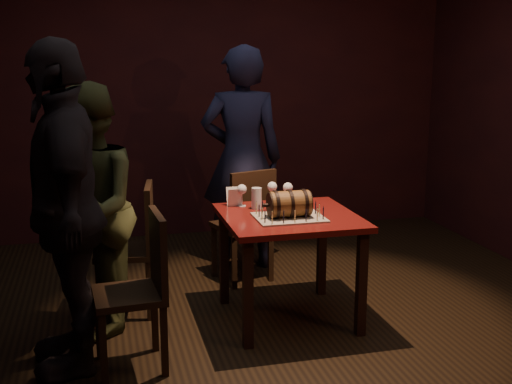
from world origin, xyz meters
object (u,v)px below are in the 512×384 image
Objects in this scene: pint_of_ale at (257,199)px; person_back at (242,159)px; wine_glass_mid at (272,188)px; wine_glass_right at (288,188)px; wine_glass_left at (242,190)px; person_left_front at (65,209)px; chair_left_front at (142,282)px; barrel_cake at (289,204)px; person_left_rear at (88,211)px; chair_back at (247,219)px; pub_table at (289,230)px; chair_left_rear at (136,242)px.

pint_of_ale is 0.08× the size of person_back.
wine_glass_right is (0.10, -0.06, 0.00)m from wine_glass_mid.
person_left_front is (-1.18, -0.65, 0.09)m from wine_glass_left.
wine_glass_mid is at bearing 8.96° from wine_glass_left.
chair_left_front reaches higher than wine_glass_mid.
wine_glass_mid is (0.01, 0.44, 0.02)m from barrel_cake.
person_left_rear is at bearing 50.49° from person_back.
barrel_cake is 0.47m from wine_glass_left.
wine_glass_left is 0.60m from chair_back.
wine_glass_right is at bearing -28.39° from wine_glass_mid.
person_back is (-0.03, 0.85, 0.08)m from wine_glass_mid.
wine_glass_left is 1.07× the size of pint_of_ale.
wine_glass_right is 1.07× the size of pint_of_ale.
pub_table is at bearing -51.35° from pint_of_ale.
chair_left_rear is 0.94m from person_left_front.
wine_glass_mid is (0.24, 0.04, -0.00)m from wine_glass_left.
person_left_rear reaches higher than wine_glass_left.
chair_left_front is at bearing -156.25° from pub_table.
wine_glass_right is at bearing 108.04° from person_left_front.
chair_back is 0.99m from chair_left_rear.
chair_back reaches higher than wine_glass_left.
person_left_rear is at bearing 170.31° from barrel_cake.
person_back reaches higher than wine_glass_right.
person_back is 1.14× the size of person_left_rear.
wine_glass_left is at bearing 133.16° from pint_of_ale.
barrel_cake is at bearing -84.73° from chair_back.
pint_of_ale is 1.15m from person_left_rear.
chair_left_front is 0.61m from person_left_front.
chair_back is (-0.08, 0.88, -0.33)m from barrel_cake.
person_back is at bearing 83.12° from pint_of_ale.
person_back reaches higher than person_left_rear.
chair_left_front is (-0.02, -0.83, 0.00)m from chair_left_rear.
pub_table is 1.09m from chair_left_rear.
pub_table is 1.51m from person_left_front.
chair_left_rear is (-0.84, 0.16, -0.30)m from pint_of_ale.
pub_table is 5.59× the size of wine_glass_left.
pub_table is at bearing 102.86° from person_back.
person_back reaches higher than chair_back.
pub_table is at bearing 82.96° from person_left_rear.
chair_left_front is at bearing 70.07° from person_left_front.
wine_glass_left is 0.34m from wine_glass_right.
person_left_front reaches higher than wine_glass_mid.
pub_table is 0.41m from wine_glass_mid.
chair_left_front is at bearing -135.32° from wine_glass_left.
chair_back and chair_left_rear have the same top height.
pub_table is at bearing 72.81° from barrel_cake.
wine_glass_mid is (-0.02, 0.35, 0.23)m from pub_table.
chair_back is (-0.19, 0.49, -0.35)m from wine_glass_right.
person_left_front is (-1.38, -1.54, 0.01)m from person_back.
wine_glass_right is (0.34, -0.02, 0.00)m from wine_glass_left.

